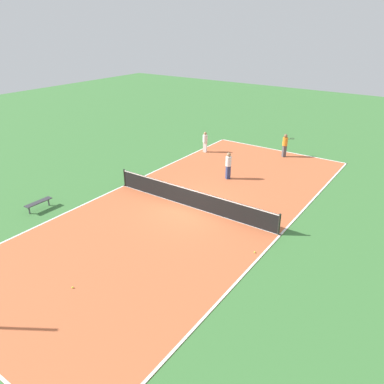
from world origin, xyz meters
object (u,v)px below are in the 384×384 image
(player_center_orange, at_px, (285,144))
(tennis_ball_midcourt, at_px, (255,252))
(bench, at_px, (39,203))
(player_near_white, at_px, (228,164))
(tennis_net, at_px, (192,198))
(player_far_white, at_px, (205,141))
(tennis_ball_far_baseline, at_px, (73,287))

(player_center_orange, distance_m, tennis_ball_midcourt, 13.04)
(bench, bearing_deg, tennis_ball_midcourt, 104.04)
(player_center_orange, bearing_deg, player_near_white, -159.67)
(tennis_net, relative_size, player_near_white, 5.78)
(player_far_white, xyz_separation_m, tennis_ball_midcourt, (-9.07, 10.04, -0.84))
(player_near_white, relative_size, tennis_ball_midcourt, 25.01)
(player_far_white, height_order, tennis_ball_midcourt, player_far_white)
(bench, height_order, tennis_ball_far_baseline, bench)
(player_center_orange, relative_size, tennis_ball_midcourt, 24.65)
(tennis_ball_midcourt, xyz_separation_m, tennis_ball_far_baseline, (4.50, 5.95, 0.00))
(player_far_white, distance_m, player_near_white, 5.35)
(player_center_orange, distance_m, player_near_white, 6.07)
(player_near_white, bearing_deg, tennis_ball_far_baseline, 30.90)
(player_near_white, xyz_separation_m, tennis_ball_far_baseline, (-0.56, 12.46, -0.94))
(player_far_white, height_order, player_near_white, player_near_white)
(player_center_orange, relative_size, player_near_white, 0.99)
(bench, height_order, player_near_white, player_near_white)
(player_far_white, relative_size, tennis_ball_midcourt, 22.71)
(player_far_white, bearing_deg, tennis_ball_midcourt, 121.66)
(tennis_ball_far_baseline, bearing_deg, player_center_orange, -92.20)
(tennis_ball_midcourt, bearing_deg, player_near_white, -52.13)
(tennis_ball_midcourt, bearing_deg, bench, 14.04)
(bench, distance_m, tennis_ball_midcourt, 11.43)
(bench, distance_m, tennis_ball_far_baseline, 7.32)
(tennis_net, bearing_deg, tennis_ball_midcourt, 156.72)
(bench, distance_m, player_center_orange, 16.88)
(player_far_white, bearing_deg, bench, 70.63)
(player_center_orange, distance_m, tennis_ball_far_baseline, 18.43)
(tennis_net, xyz_separation_m, tennis_ball_far_baseline, (-0.15, 7.95, -0.51))
(bench, relative_size, tennis_ball_midcourt, 21.37)
(player_far_white, bearing_deg, player_near_white, 128.15)
(bench, relative_size, player_near_white, 0.85)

